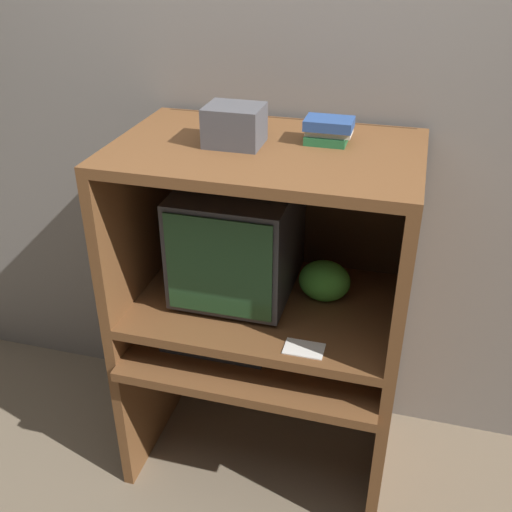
{
  "coord_description": "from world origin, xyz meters",
  "views": [
    {
      "loc": [
        0.45,
        -1.45,
        2.0
      ],
      "look_at": [
        -0.03,
        0.32,
        0.95
      ],
      "focal_mm": 42.0,
      "sensor_mm": 36.0,
      "label": 1
    }
  ],
  "objects_px": {
    "crt_monitor": "(238,238)",
    "mouse": "(280,353)",
    "book_stack": "(328,130)",
    "storage_box": "(235,125)",
    "keyboard": "(216,345)",
    "snack_bag": "(324,281)"
  },
  "relations": [
    {
      "from": "crt_monitor",
      "to": "book_stack",
      "type": "relative_size",
      "value": 3.0
    },
    {
      "from": "crt_monitor",
      "to": "keyboard",
      "type": "bearing_deg",
      "value": -101.11
    },
    {
      "from": "crt_monitor",
      "to": "mouse",
      "type": "distance_m",
      "value": 0.44
    },
    {
      "from": "mouse",
      "to": "book_stack",
      "type": "distance_m",
      "value": 0.8
    },
    {
      "from": "book_stack",
      "to": "storage_box",
      "type": "distance_m",
      "value": 0.3
    },
    {
      "from": "snack_bag",
      "to": "book_stack",
      "type": "bearing_deg",
      "value": 138.41
    },
    {
      "from": "crt_monitor",
      "to": "snack_bag",
      "type": "height_order",
      "value": "crt_monitor"
    },
    {
      "from": "crt_monitor",
      "to": "mouse",
      "type": "xyz_separation_m",
      "value": [
        0.2,
        -0.17,
        -0.35
      ]
    },
    {
      "from": "mouse",
      "to": "storage_box",
      "type": "height_order",
      "value": "storage_box"
    },
    {
      "from": "mouse",
      "to": "crt_monitor",
      "type": "bearing_deg",
      "value": 140.36
    },
    {
      "from": "snack_bag",
      "to": "crt_monitor",
      "type": "bearing_deg",
      "value": -176.79
    },
    {
      "from": "keyboard",
      "to": "book_stack",
      "type": "height_order",
      "value": "book_stack"
    },
    {
      "from": "mouse",
      "to": "book_stack",
      "type": "height_order",
      "value": "book_stack"
    },
    {
      "from": "book_stack",
      "to": "storage_box",
      "type": "xyz_separation_m",
      "value": [
        -0.29,
        -0.09,
        0.02
      ]
    },
    {
      "from": "crt_monitor",
      "to": "keyboard",
      "type": "distance_m",
      "value": 0.4
    },
    {
      "from": "crt_monitor",
      "to": "snack_bag",
      "type": "xyz_separation_m",
      "value": [
        0.32,
        0.02,
        -0.14
      ]
    },
    {
      "from": "keyboard",
      "to": "snack_bag",
      "type": "bearing_deg",
      "value": 29.18
    },
    {
      "from": "keyboard",
      "to": "mouse",
      "type": "distance_m",
      "value": 0.24
    },
    {
      "from": "storage_box",
      "to": "crt_monitor",
      "type": "bearing_deg",
      "value": 101.88
    },
    {
      "from": "crt_monitor",
      "to": "book_stack",
      "type": "xyz_separation_m",
      "value": [
        0.3,
        0.04,
        0.42
      ]
    },
    {
      "from": "book_stack",
      "to": "storage_box",
      "type": "height_order",
      "value": "storage_box"
    },
    {
      "from": "mouse",
      "to": "book_stack",
      "type": "bearing_deg",
      "value": 65.97
    }
  ]
}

